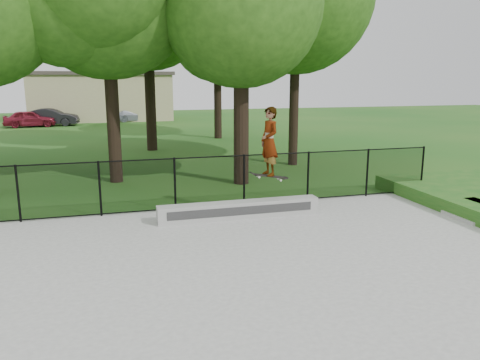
{
  "coord_description": "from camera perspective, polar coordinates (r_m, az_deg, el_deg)",
  "views": [
    {
      "loc": [
        -1.71,
        -6.75,
        3.66
      ],
      "look_at": [
        1.39,
        4.2,
        1.2
      ],
      "focal_mm": 35.0,
      "sensor_mm": 36.0,
      "label": 1
    }
  ],
  "objects": [
    {
      "name": "grind_ledge",
      "position": [
        12.37,
        -0.04,
        -3.64
      ],
      "size": [
        4.33,
        0.4,
        0.45
      ],
      "primitive_type": "cube",
      "color": "#A8A8A3",
      "rests_on": "concrete_slab"
    },
    {
      "name": "car_b",
      "position": [
        40.49,
        -22.03,
        7.11
      ],
      "size": [
        3.91,
        1.91,
        1.37
      ],
      "primitive_type": "imported",
      "rotation": [
        0.0,
        0.0,
        1.45
      ],
      "color": "black",
      "rests_on": "ground"
    },
    {
      "name": "car_a",
      "position": [
        40.07,
        -24.26,
        6.84
      ],
      "size": [
        3.95,
        1.96,
        1.3
      ],
      "primitive_type": "imported",
      "rotation": [
        0.0,
        0.0,
        1.69
      ],
      "color": "maroon",
      "rests_on": "ground"
    },
    {
      "name": "concrete_steps",
      "position": [
        13.92,
        26.92,
        -3.66
      ],
      "size": [
        1.07,
        1.2,
        0.45
      ],
      "color": "gray",
      "rests_on": "ground"
    },
    {
      "name": "concrete_slab",
      "position": [
        7.85,
        -1.49,
        -15.35
      ],
      "size": [
        14.0,
        12.0,
        0.06
      ],
      "primitive_type": "cube",
      "color": "gray",
      "rests_on": "ground"
    },
    {
      "name": "car_c",
      "position": [
        42.62,
        -12.73,
        7.75
      ],
      "size": [
        3.85,
        2.3,
        1.14
      ],
      "primitive_type": "imported",
      "rotation": [
        0.0,
        0.0,
        1.78
      ],
      "color": "#A1A5B7",
      "rests_on": "ground"
    },
    {
      "name": "chainlink_fence",
      "position": [
        13.08,
        -7.94,
        -0.5
      ],
      "size": [
        16.06,
        0.06,
        1.5
      ],
      "color": "black",
      "rests_on": "concrete_slab"
    },
    {
      "name": "skater_airborne",
      "position": [
        12.23,
        3.6,
        4.58
      ],
      "size": [
        0.83,
        0.71,
        1.95
      ],
      "color": "black",
      "rests_on": "ground"
    },
    {
      "name": "distant_building",
      "position": [
        44.77,
        -16.44,
        9.81
      ],
      "size": [
        12.4,
        6.4,
        4.3
      ],
      "color": "tan",
      "rests_on": "ground"
    },
    {
      "name": "tree_row",
      "position": [
        21.07,
        -11.93,
        20.14
      ],
      "size": [
        20.67,
        18.58,
        10.7
      ],
      "color": "black",
      "rests_on": "ground"
    },
    {
      "name": "ground",
      "position": [
        7.87,
        -1.48,
        -15.55
      ],
      "size": [
        100.0,
        100.0,
        0.0
      ],
      "primitive_type": "plane",
      "color": "#1B5818",
      "rests_on": "ground"
    }
  ]
}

